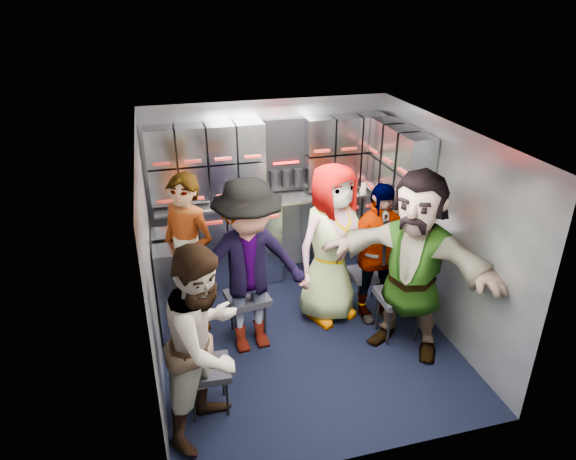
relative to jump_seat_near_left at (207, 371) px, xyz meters
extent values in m
plane|color=black|center=(1.04, 0.71, -0.39)|extent=(3.00, 3.00, 0.00)
cube|color=gray|center=(1.04, 2.21, 0.66)|extent=(2.80, 0.04, 2.10)
cube|color=gray|center=(-0.36, 0.71, 0.66)|extent=(0.04, 3.00, 2.10)
cube|color=gray|center=(2.44, 0.71, 0.66)|extent=(0.04, 3.00, 2.10)
cube|color=silver|center=(1.04, 0.71, 1.71)|extent=(2.80, 3.00, 0.02)
cube|color=#9397A1|center=(1.04, 2.00, 0.10)|extent=(2.68, 0.38, 0.99)
cube|color=#9397A1|center=(-0.15, 1.27, 0.10)|extent=(0.38, 0.76, 0.99)
cube|color=#B2B4B9|center=(1.04, 2.00, 0.62)|extent=(2.68, 0.42, 0.03)
cube|color=#9397A1|center=(1.04, 2.06, 1.10)|extent=(2.68, 0.28, 0.82)
cube|color=#9397A1|center=(2.29, 1.41, 1.10)|extent=(0.28, 1.00, 0.82)
cube|color=#9397A1|center=(2.29, 1.31, 0.11)|extent=(0.28, 1.20, 1.00)
cube|color=#A1211A|center=(1.04, 1.80, 0.49)|extent=(2.60, 0.02, 0.03)
cube|color=black|center=(0.00, 0.00, 0.02)|extent=(0.40, 0.38, 0.06)
cylinder|color=black|center=(-0.14, -0.12, -0.20)|extent=(0.02, 0.02, 0.39)
cylinder|color=black|center=(0.14, -0.12, -0.20)|extent=(0.02, 0.02, 0.39)
cylinder|color=black|center=(-0.14, 0.12, -0.20)|extent=(0.02, 0.02, 0.39)
cylinder|color=black|center=(0.14, 0.12, -0.20)|extent=(0.02, 0.02, 0.39)
cube|color=black|center=(0.51, 0.91, 0.05)|extent=(0.44, 0.42, 0.06)
cylinder|color=black|center=(0.37, 0.79, -0.18)|extent=(0.03, 0.03, 0.42)
cylinder|color=black|center=(0.66, 0.79, -0.18)|extent=(0.03, 0.03, 0.42)
cylinder|color=black|center=(0.37, 1.04, -0.18)|extent=(0.03, 0.03, 0.42)
cylinder|color=black|center=(0.66, 1.04, -0.18)|extent=(0.03, 0.03, 0.42)
cube|color=black|center=(1.42, 1.21, 0.00)|extent=(0.41, 0.40, 0.06)
cylinder|color=black|center=(1.29, 1.10, -0.21)|extent=(0.02, 0.02, 0.37)
cylinder|color=black|center=(1.55, 1.10, -0.21)|extent=(0.02, 0.02, 0.37)
cylinder|color=black|center=(1.29, 1.33, -0.21)|extent=(0.02, 0.02, 0.37)
cylinder|color=black|center=(1.55, 1.33, -0.21)|extent=(0.02, 0.02, 0.37)
cube|color=black|center=(1.86, 1.09, 0.01)|extent=(0.38, 0.36, 0.06)
cylinder|color=black|center=(1.73, 0.97, -0.20)|extent=(0.02, 0.02, 0.39)
cylinder|color=black|center=(2.00, 0.97, -0.20)|extent=(0.02, 0.02, 0.39)
cylinder|color=black|center=(1.73, 1.21, -0.20)|extent=(0.02, 0.02, 0.39)
cylinder|color=black|center=(2.00, 1.21, -0.20)|extent=(0.02, 0.02, 0.39)
cube|color=black|center=(1.96, 0.52, 0.07)|extent=(0.42, 0.40, 0.07)
cylinder|color=black|center=(1.81, 0.39, -0.17)|extent=(0.03, 0.03, 0.44)
cylinder|color=black|center=(2.11, 0.39, -0.17)|extent=(0.03, 0.03, 0.44)
cylinder|color=black|center=(1.81, 0.65, -0.17)|extent=(0.03, 0.03, 0.44)
cylinder|color=black|center=(2.11, 0.65, -0.17)|extent=(0.03, 0.03, 0.44)
imported|color=black|center=(-0.01, 1.19, 0.44)|extent=(0.72, 0.71, 1.67)
imported|color=black|center=(0.00, -0.18, 0.42)|extent=(0.97, 1.00, 1.63)
imported|color=black|center=(0.51, 0.73, 0.48)|extent=(1.19, 0.77, 1.75)
imported|color=black|center=(1.42, 1.03, 0.46)|extent=(0.97, 0.79, 1.70)
imported|color=black|center=(1.86, 0.91, 0.36)|extent=(0.91, 0.43, 1.51)
imported|color=black|center=(1.96, 0.34, 0.52)|extent=(1.57, 1.59, 1.83)
cylinder|color=white|center=(0.44, 1.95, 0.76)|extent=(0.06, 0.06, 0.24)
cylinder|color=white|center=(0.65, 1.95, 0.77)|extent=(0.06, 0.06, 0.26)
cylinder|color=white|center=(1.59, 1.95, 0.78)|extent=(0.07, 0.07, 0.28)
cylinder|color=tan|center=(0.02, 1.94, 0.68)|extent=(0.08, 0.08, 0.09)
cylinder|color=tan|center=(2.13, 1.94, 0.69)|extent=(0.08, 0.08, 0.10)
camera|label=1|loc=(-0.21, -3.32, 2.83)|focal=32.00mm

